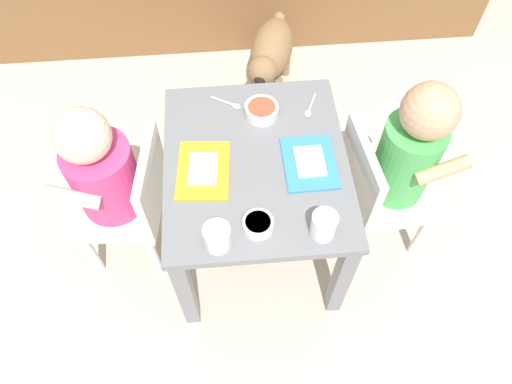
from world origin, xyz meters
name	(u,v)px	position (x,y,z in m)	size (l,w,h in m)	color
ground_plane	(256,237)	(0.00, 0.00, 0.00)	(7.00, 7.00, 0.00)	beige
dining_table	(256,177)	(0.00, 0.00, 0.37)	(0.51, 0.60, 0.46)	slate
seated_child_left	(107,175)	(-0.42, 0.01, 0.42)	(0.31, 0.31, 0.67)	silver
seated_child_right	(404,157)	(0.42, -0.01, 0.44)	(0.31, 0.31, 0.70)	silver
dog	(271,53)	(0.12, 0.73, 0.20)	(0.25, 0.41, 0.31)	olive
food_tray_left	(203,170)	(-0.15, -0.02, 0.46)	(0.16, 0.21, 0.02)	gold
food_tray_right	(310,163)	(0.15, -0.02, 0.46)	(0.15, 0.19, 0.02)	#388CD8
water_cup_left	(324,226)	(0.15, -0.24, 0.49)	(0.07, 0.07, 0.07)	white
water_cup_right	(217,238)	(-0.12, -0.25, 0.49)	(0.07, 0.07, 0.07)	white
veggie_bowl_near	(262,110)	(0.03, 0.17, 0.47)	(0.10, 0.10, 0.03)	white
veggie_bowl_far	(258,224)	(-0.01, -0.21, 0.47)	(0.08, 0.08, 0.03)	white
spoon_by_left_tray	(229,103)	(-0.06, 0.22, 0.46)	(0.09, 0.06, 0.01)	silver
spoon_by_right_tray	(310,108)	(0.18, 0.18, 0.46)	(0.05, 0.10, 0.01)	silver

